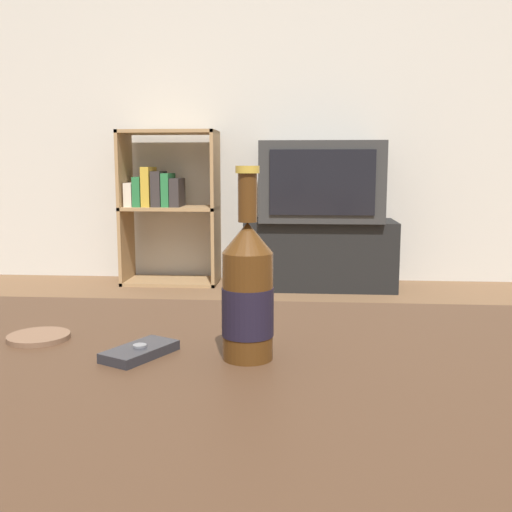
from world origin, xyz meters
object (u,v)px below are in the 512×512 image
at_px(bookshelf, 165,202).
at_px(beer_bottle, 248,293).
at_px(tv_stand, 320,254).
at_px(television, 321,181).
at_px(cell_phone, 140,351).

relative_size(bookshelf, beer_bottle, 3.47).
bearing_deg(beer_bottle, tv_stand, 86.29).
height_order(television, cell_phone, television).
xyz_separation_m(television, cell_phone, (-0.33, -2.73, -0.17)).
bearing_deg(beer_bottle, television, 86.29).
bearing_deg(television, bookshelf, 176.26).
bearing_deg(tv_stand, television, -90.00).
height_order(tv_stand, bookshelf, bookshelf).
xyz_separation_m(television, beer_bottle, (-0.18, -2.73, -0.08)).
bearing_deg(cell_phone, beer_bottle, 28.41).
relative_size(tv_stand, bookshelf, 0.94).
height_order(television, beer_bottle, television).
relative_size(television, cell_phone, 5.67).
bearing_deg(television, cell_phone, -96.90).
bearing_deg(television, tv_stand, 90.00).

